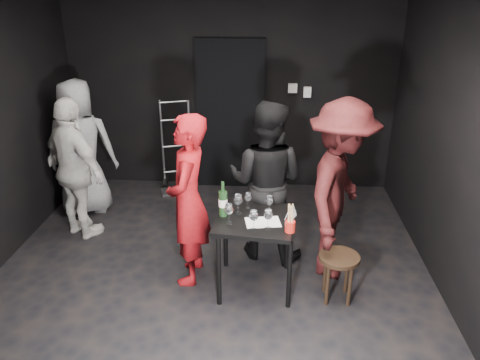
# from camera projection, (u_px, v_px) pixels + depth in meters

# --- Properties ---
(floor) EXTENTS (4.50, 5.00, 0.02)m
(floor) POSITION_uv_depth(u_px,v_px,m) (210.00, 282.00, 4.71)
(floor) COLOR black
(floor) RESTS_ON ground
(wall_back) EXTENTS (4.50, 0.04, 2.70)m
(wall_back) POSITION_uv_depth(u_px,v_px,m) (231.00, 94.00, 6.47)
(wall_back) COLOR black
(wall_back) RESTS_ON ground
(wall_right) EXTENTS (0.04, 5.00, 2.70)m
(wall_right) POSITION_uv_depth(u_px,v_px,m) (465.00, 162.00, 4.04)
(wall_right) COLOR black
(wall_right) RESTS_ON ground
(doorway) EXTENTS (0.95, 0.10, 2.10)m
(doorway) POSITION_uv_depth(u_px,v_px,m) (230.00, 116.00, 6.53)
(doorway) COLOR black
(doorway) RESTS_ON ground
(wallbox_upper) EXTENTS (0.12, 0.06, 0.12)m
(wallbox_upper) POSITION_uv_depth(u_px,v_px,m) (293.00, 88.00, 6.33)
(wallbox_upper) COLOR #B7B7B2
(wallbox_upper) RESTS_ON wall_back
(wallbox_lower) EXTENTS (0.10, 0.06, 0.14)m
(wallbox_lower) POSITION_uv_depth(u_px,v_px,m) (307.00, 92.00, 6.34)
(wallbox_lower) COLOR #B7B7B2
(wallbox_lower) RESTS_ON wall_back
(hand_truck) EXTENTS (0.43, 0.36, 1.30)m
(hand_truck) POSITION_uv_depth(u_px,v_px,m) (177.00, 175.00, 6.69)
(hand_truck) COLOR #B2B2B7
(hand_truck) RESTS_ON floor
(tasting_table) EXTENTS (0.72, 0.72, 0.75)m
(tasting_table) POSITION_uv_depth(u_px,v_px,m) (256.00, 227.00, 4.41)
(tasting_table) COLOR black
(tasting_table) RESTS_ON floor
(stool) EXTENTS (0.38, 0.38, 0.47)m
(stool) POSITION_uv_depth(u_px,v_px,m) (339.00, 264.00, 4.32)
(stool) COLOR black
(stool) RESTS_ON floor
(server_red) EXTENTS (0.47, 0.71, 1.94)m
(server_red) POSITION_uv_depth(u_px,v_px,m) (188.00, 190.00, 4.43)
(server_red) COLOR #A80F15
(server_red) RESTS_ON floor
(woman_black) EXTENTS (1.07, 0.78, 1.97)m
(woman_black) POSITION_uv_depth(u_px,v_px,m) (266.00, 171.00, 4.83)
(woman_black) COLOR black
(woman_black) RESTS_ON floor
(man_maroon) EXTENTS (1.10, 1.57, 2.21)m
(man_maroon) POSITION_uv_depth(u_px,v_px,m) (341.00, 172.00, 4.47)
(man_maroon) COLOR #360F10
(man_maroon) RESTS_ON floor
(bystander_cream) EXTENTS (1.17, 1.02, 1.82)m
(bystander_cream) POSITION_uv_depth(u_px,v_px,m) (74.00, 163.00, 5.24)
(bystander_cream) COLOR silver
(bystander_cream) RESTS_ON floor
(bystander_grey) EXTENTS (1.04, 0.67, 1.99)m
(bystander_grey) POSITION_uv_depth(u_px,v_px,m) (80.00, 138.00, 5.79)
(bystander_grey) COLOR gray
(bystander_grey) RESTS_ON floor
(tasting_mat) EXTENTS (0.35, 0.26, 0.00)m
(tasting_mat) POSITION_uv_depth(u_px,v_px,m) (263.00, 222.00, 4.29)
(tasting_mat) COLOR white
(tasting_mat) RESTS_ON tasting_table
(wine_glass_a) EXTENTS (0.09, 0.09, 0.21)m
(wine_glass_a) POSITION_uv_depth(u_px,v_px,m) (229.00, 213.00, 4.23)
(wine_glass_a) COLOR white
(wine_glass_a) RESTS_ON tasting_table
(wine_glass_b) EXTENTS (0.10, 0.10, 0.22)m
(wine_glass_b) POSITION_uv_depth(u_px,v_px,m) (238.00, 203.00, 4.41)
(wine_glass_b) COLOR white
(wine_glass_b) RESTS_ON tasting_table
(wine_glass_c) EXTENTS (0.09, 0.09, 0.18)m
(wine_glass_c) POSITION_uv_depth(u_px,v_px,m) (248.00, 200.00, 4.52)
(wine_glass_c) COLOR white
(wine_glass_c) RESTS_ON tasting_table
(wine_glass_d) EXTENTS (0.09, 0.09, 0.21)m
(wine_glass_d) POSITION_uv_depth(u_px,v_px,m) (254.00, 219.00, 4.12)
(wine_glass_d) COLOR white
(wine_glass_d) RESTS_ON tasting_table
(wine_glass_e) EXTENTS (0.08, 0.08, 0.21)m
(wine_glass_e) POSITION_uv_depth(u_px,v_px,m) (268.00, 218.00, 4.15)
(wine_glass_e) COLOR white
(wine_glass_e) RESTS_ON tasting_table
(wine_glass_f) EXTENTS (0.09, 0.09, 0.19)m
(wine_glass_f) POSITION_uv_depth(u_px,v_px,m) (269.00, 204.00, 4.42)
(wine_glass_f) COLOR white
(wine_glass_f) RESTS_ON tasting_table
(wine_bottle) EXTENTS (0.08, 0.08, 0.34)m
(wine_bottle) POSITION_uv_depth(u_px,v_px,m) (223.00, 203.00, 4.37)
(wine_bottle) COLOR black
(wine_bottle) RESTS_ON tasting_table
(breadstick_cup) EXTENTS (0.09, 0.09, 0.28)m
(breadstick_cup) POSITION_uv_depth(u_px,v_px,m) (290.00, 219.00, 4.09)
(breadstick_cup) COLOR red
(breadstick_cup) RESTS_ON tasting_table
(reserved_card) EXTENTS (0.13, 0.15, 0.10)m
(reserved_card) POSITION_uv_depth(u_px,v_px,m) (289.00, 213.00, 4.35)
(reserved_card) COLOR white
(reserved_card) RESTS_ON tasting_table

